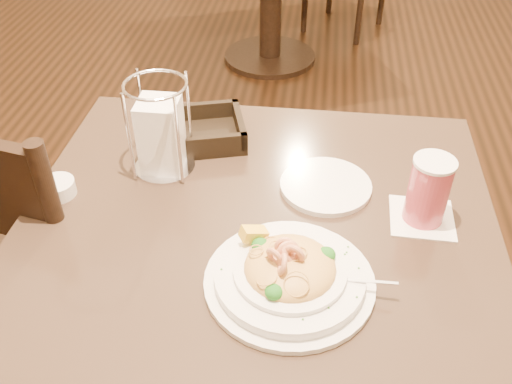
# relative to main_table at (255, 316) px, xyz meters

# --- Properties ---
(main_table) EXTENTS (0.90, 0.90, 0.76)m
(main_table) POSITION_rel_main_table_xyz_m (0.00, 0.00, 0.00)
(main_table) COLOR black
(main_table) RESTS_ON ground
(dining_chair_near) EXTENTS (0.50, 0.50, 0.93)m
(dining_chair_near) POSITION_rel_main_table_xyz_m (-0.53, 0.16, -0.02)
(dining_chair_near) COLOR black
(dining_chair_near) RESTS_ON ground
(pasta_bowl) EXTENTS (0.32, 0.28, 0.09)m
(pasta_bowl) POSITION_rel_main_table_xyz_m (0.07, -0.12, 0.27)
(pasta_bowl) COLOR white
(pasta_bowl) RESTS_ON main_table
(drink_glass) EXTENTS (0.12, 0.12, 0.13)m
(drink_glass) POSITION_rel_main_table_xyz_m (0.31, 0.08, 0.31)
(drink_glass) COLOR white
(drink_glass) RESTS_ON main_table
(bread_basket) EXTENTS (0.23, 0.20, 0.05)m
(bread_basket) POSITION_rel_main_table_xyz_m (-0.16, 0.29, 0.26)
(bread_basket) COLOR black
(bread_basket) RESTS_ON main_table
(napkin_caddy) EXTENTS (0.13, 0.13, 0.20)m
(napkin_caddy) POSITION_rel_main_table_xyz_m (-0.21, 0.18, 0.33)
(napkin_caddy) COLOR silver
(napkin_caddy) RESTS_ON main_table
(side_plate) EXTENTS (0.20, 0.20, 0.01)m
(side_plate) POSITION_rel_main_table_xyz_m (0.13, 0.15, 0.25)
(side_plate) COLOR white
(side_plate) RESTS_ON main_table
(butter_ramekin) EXTENTS (0.08, 0.08, 0.03)m
(butter_ramekin) POSITION_rel_main_table_xyz_m (-0.40, 0.06, 0.26)
(butter_ramekin) COLOR white
(butter_ramekin) RESTS_ON main_table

